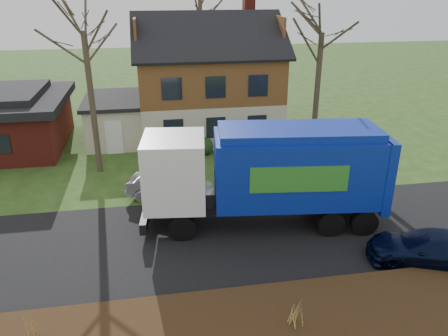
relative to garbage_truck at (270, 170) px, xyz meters
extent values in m
plane|color=#2A4517|center=(-2.87, -0.89, -2.51)|extent=(120.00, 120.00, 0.00)
cube|color=black|center=(-2.87, -0.89, -2.50)|extent=(80.00, 7.00, 0.02)
cube|color=black|center=(-2.87, -6.19, -2.36)|extent=(80.00, 3.50, 0.30)
cube|color=beige|center=(-0.87, 13.11, -1.16)|extent=(9.00, 7.50, 2.70)
cube|color=#543218|center=(-0.87, 13.11, 1.59)|extent=(9.00, 7.50, 2.80)
cube|color=maroon|center=(2.13, 14.11, 5.95)|extent=(0.70, 0.90, 1.60)
cube|color=beige|center=(-7.07, 12.61, -1.21)|extent=(3.50, 5.50, 2.60)
cube|color=black|center=(-7.07, 12.61, 0.21)|extent=(3.90, 5.90, 0.24)
cylinder|color=black|center=(-3.82, -0.69, -1.95)|extent=(1.15, 0.50, 1.12)
cylinder|color=black|center=(-3.56, 1.55, -1.95)|extent=(1.15, 0.50, 1.12)
cylinder|color=black|center=(2.27, -1.40, -1.95)|extent=(1.15, 0.50, 1.12)
cylinder|color=black|center=(2.53, 0.84, -1.95)|extent=(1.15, 0.50, 1.12)
cylinder|color=black|center=(3.66, -1.56, -1.95)|extent=(1.15, 0.50, 1.12)
cylinder|color=black|center=(3.92, 0.68, -1.95)|extent=(1.15, 0.50, 1.12)
cube|color=black|center=(0.05, -0.01, -1.60)|extent=(9.34, 2.35, 0.38)
cube|color=white|center=(-3.95, 0.46, 0.07)|extent=(2.77, 2.96, 2.90)
cube|color=black|center=(-5.13, 0.60, 0.23)|extent=(0.36, 2.36, 0.97)
cube|color=black|center=(-5.24, 0.61, -1.92)|extent=(0.58, 2.70, 0.48)
cube|color=#0C2497|center=(1.07, -0.12, 0.07)|extent=(7.04, 3.46, 2.90)
cube|color=#0C2497|center=(1.07, -0.12, 1.68)|extent=(6.68, 3.10, 0.32)
cube|color=#0C2497|center=(4.54, -0.53, -0.04)|extent=(0.69, 2.77, 3.12)
cube|color=#317D28|center=(0.75, -1.46, 0.18)|extent=(3.85, 0.49, 1.08)
cube|color=#317D28|center=(1.06, 1.25, 0.18)|extent=(3.85, 0.49, 1.08)
imported|color=#9C9DA3|center=(-4.10, 2.99, -1.83)|extent=(4.34, 2.89, 1.35)
imported|color=black|center=(5.12, -3.95, -1.86)|extent=(4.87, 3.34, 1.31)
cylinder|color=#453A29|center=(-7.78, 7.16, 1.26)|extent=(0.31, 0.31, 7.55)
cylinder|color=#413827|center=(4.96, 7.97, 1.08)|extent=(0.33, 0.33, 7.17)
cylinder|color=#423828|center=(-0.45, 19.88, 1.82)|extent=(0.33, 0.33, 8.67)
cone|color=#AE7D4D|center=(-8.54, -5.74, -1.75)|extent=(0.04, 0.04, 0.92)
cone|color=#AE7D4D|center=(-8.69, -5.74, -1.75)|extent=(0.04, 0.04, 0.92)
cone|color=#AE7D4D|center=(-8.38, -5.74, -1.75)|extent=(0.04, 0.04, 0.92)
cone|color=#AE7D4D|center=(-8.54, -5.62, -1.75)|extent=(0.04, 0.04, 0.92)
cone|color=#AE7D4D|center=(-8.54, -5.87, -1.75)|extent=(0.04, 0.04, 0.92)
cone|color=tan|center=(-0.95, -6.49, -1.78)|extent=(0.04, 0.04, 0.87)
cone|color=tan|center=(-1.09, -6.49, -1.78)|extent=(0.04, 0.04, 0.87)
cone|color=tan|center=(-0.81, -6.49, -1.78)|extent=(0.04, 0.04, 0.87)
cone|color=tan|center=(-0.95, -6.38, -1.78)|extent=(0.04, 0.04, 0.87)
cone|color=tan|center=(-0.95, -6.60, -1.78)|extent=(0.04, 0.04, 0.87)
camera|label=1|loc=(-4.74, -16.13, 7.18)|focal=35.00mm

